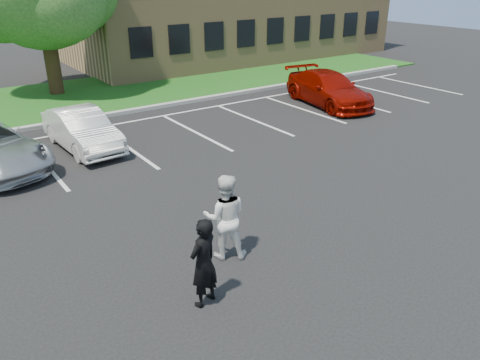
{
  "coord_description": "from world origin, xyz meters",
  "views": [
    {
      "loc": [
        -5.7,
        -7.09,
        5.68
      ],
      "look_at": [
        0.0,
        1.0,
        1.25
      ],
      "focal_mm": 35.0,
      "sensor_mm": 36.0,
      "label": 1
    }
  ],
  "objects_px": {
    "man_black_suit": "(203,263)",
    "man_white_shirt": "(225,217)",
    "car_white_sedan": "(82,130)",
    "car_red_compact": "(328,89)"
  },
  "relations": [
    {
      "from": "car_red_compact",
      "to": "car_white_sedan",
      "type": "bearing_deg",
      "value": -173.23
    },
    {
      "from": "car_white_sedan",
      "to": "car_red_compact",
      "type": "xyz_separation_m",
      "value": [
        11.19,
        -0.65,
        0.06
      ]
    },
    {
      "from": "man_white_shirt",
      "to": "car_red_compact",
      "type": "xyz_separation_m",
      "value": [
        10.88,
        7.83,
        -0.21
      ]
    },
    {
      "from": "man_white_shirt",
      "to": "car_red_compact",
      "type": "bearing_deg",
      "value": -112.48
    },
    {
      "from": "man_white_shirt",
      "to": "car_white_sedan",
      "type": "bearing_deg",
      "value": -56.12
    },
    {
      "from": "man_black_suit",
      "to": "car_red_compact",
      "type": "xyz_separation_m",
      "value": [
        12.07,
        8.93,
        -0.14
      ]
    },
    {
      "from": "man_black_suit",
      "to": "car_white_sedan",
      "type": "distance_m",
      "value": 9.62
    },
    {
      "from": "man_white_shirt",
      "to": "car_white_sedan",
      "type": "height_order",
      "value": "man_white_shirt"
    },
    {
      "from": "car_white_sedan",
      "to": "man_black_suit",
      "type": "bearing_deg",
      "value": -98.88
    },
    {
      "from": "man_black_suit",
      "to": "man_white_shirt",
      "type": "distance_m",
      "value": 1.63
    }
  ]
}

